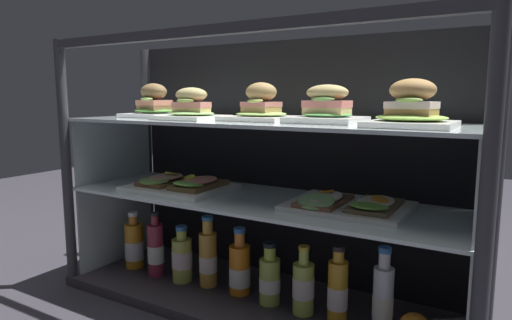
{
  "coord_description": "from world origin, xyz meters",
  "views": [
    {
      "loc": [
        0.71,
        -1.19,
        0.69
      ],
      "look_at": [
        0.0,
        0.0,
        0.49
      ],
      "focal_mm": 31.08,
      "sensor_mm": 36.0,
      "label": 1
    }
  ],
  "objects_px": {
    "plated_roll_sandwich_near_left_corner": "(262,108)",
    "plated_roll_sandwich_left_of_center": "(412,110)",
    "plated_roll_sandwich_mid_right": "(327,109)",
    "juice_bottle_back_right": "(208,258)",
    "plated_roll_sandwich_mid_left": "(191,109)",
    "plated_roll_sandwich_far_right": "(154,104)",
    "open_sandwich_tray_mid_right": "(180,184)",
    "open_sandwich_tray_far_right": "(348,204)",
    "juice_bottle_back_center": "(270,279)",
    "juice_bottle_front_fourth": "(240,269)",
    "juice_bottle_tucked_behind": "(303,286)",
    "juice_bottle_front_left_end": "(338,291)",
    "juice_bottle_near_post": "(156,250)",
    "juice_bottle_back_left": "(383,298)",
    "juice_bottle_front_middle": "(182,258)"
  },
  "relations": [
    {
      "from": "juice_bottle_near_post",
      "to": "juice_bottle_front_left_end",
      "type": "xyz_separation_m",
      "value": [
        0.69,
        0.02,
        -0.0
      ]
    },
    {
      "from": "juice_bottle_front_middle",
      "to": "juice_bottle_tucked_behind",
      "type": "bearing_deg",
      "value": 0.47
    },
    {
      "from": "juice_bottle_front_middle",
      "to": "juice_bottle_front_left_end",
      "type": "xyz_separation_m",
      "value": [
        0.57,
        0.01,
        0.01
      ]
    },
    {
      "from": "plated_roll_sandwich_mid_left",
      "to": "juice_bottle_back_center",
      "type": "distance_m",
      "value": 0.6
    },
    {
      "from": "plated_roll_sandwich_mid_left",
      "to": "plated_roll_sandwich_mid_right",
      "type": "bearing_deg",
      "value": 7.9
    },
    {
      "from": "plated_roll_sandwich_near_left_corner",
      "to": "plated_roll_sandwich_mid_right",
      "type": "distance_m",
      "value": 0.22
    },
    {
      "from": "plated_roll_sandwich_near_left_corner",
      "to": "juice_bottle_front_left_end",
      "type": "height_order",
      "value": "plated_roll_sandwich_near_left_corner"
    },
    {
      "from": "plated_roll_sandwich_far_right",
      "to": "juice_bottle_tucked_behind",
      "type": "xyz_separation_m",
      "value": [
        0.64,
        -0.06,
        -0.54
      ]
    },
    {
      "from": "plated_roll_sandwich_mid_left",
      "to": "open_sandwich_tray_far_right",
      "type": "distance_m",
      "value": 0.59
    },
    {
      "from": "plated_roll_sandwich_near_left_corner",
      "to": "plated_roll_sandwich_mid_right",
      "type": "height_order",
      "value": "plated_roll_sandwich_near_left_corner"
    },
    {
      "from": "juice_bottle_front_middle",
      "to": "juice_bottle_back_left",
      "type": "distance_m",
      "value": 0.7
    },
    {
      "from": "juice_bottle_near_post",
      "to": "juice_bottle_tucked_behind",
      "type": "distance_m",
      "value": 0.59
    },
    {
      "from": "plated_roll_sandwich_mid_right",
      "to": "juice_bottle_front_left_end",
      "type": "xyz_separation_m",
      "value": [
        0.06,
        -0.04,
        -0.52
      ]
    },
    {
      "from": "open_sandwich_tray_mid_right",
      "to": "juice_bottle_back_right",
      "type": "xyz_separation_m",
      "value": [
        0.1,
        0.02,
        -0.25
      ]
    },
    {
      "from": "plated_roll_sandwich_left_of_center",
      "to": "open_sandwich_tray_mid_right",
      "type": "relative_size",
      "value": 0.61
    },
    {
      "from": "plated_roll_sandwich_near_left_corner",
      "to": "juice_bottle_back_right",
      "type": "distance_m",
      "value": 0.55
    },
    {
      "from": "plated_roll_sandwich_mid_right",
      "to": "juice_bottle_back_center",
      "type": "distance_m",
      "value": 0.56
    },
    {
      "from": "plated_roll_sandwich_mid_left",
      "to": "plated_roll_sandwich_mid_right",
      "type": "relative_size",
      "value": 0.98
    },
    {
      "from": "plated_roll_sandwich_far_right",
      "to": "plated_roll_sandwich_left_of_center",
      "type": "bearing_deg",
      "value": -4.92
    },
    {
      "from": "plated_roll_sandwich_far_right",
      "to": "open_sandwich_tray_mid_right",
      "type": "height_order",
      "value": "plated_roll_sandwich_far_right"
    },
    {
      "from": "juice_bottle_back_right",
      "to": "juice_bottle_back_center",
      "type": "xyz_separation_m",
      "value": [
        0.25,
        -0.01,
        -0.02
      ]
    },
    {
      "from": "juice_bottle_front_middle",
      "to": "juice_bottle_back_center",
      "type": "xyz_separation_m",
      "value": [
        0.35,
        0.01,
        -0.0
      ]
    },
    {
      "from": "plated_roll_sandwich_near_left_corner",
      "to": "plated_roll_sandwich_left_of_center",
      "type": "distance_m",
      "value": 0.48
    },
    {
      "from": "plated_roll_sandwich_left_of_center",
      "to": "juice_bottle_tucked_behind",
      "type": "bearing_deg",
      "value": 176.61
    },
    {
      "from": "plated_roll_sandwich_mid_right",
      "to": "juice_bottle_back_right",
      "type": "xyz_separation_m",
      "value": [
        -0.41,
        -0.04,
        -0.51
      ]
    },
    {
      "from": "juice_bottle_front_middle",
      "to": "juice_bottle_back_center",
      "type": "relative_size",
      "value": 1.01
    },
    {
      "from": "plated_roll_sandwich_far_right",
      "to": "juice_bottle_front_middle",
      "type": "bearing_deg",
      "value": -21.01
    },
    {
      "from": "plated_roll_sandwich_near_left_corner",
      "to": "juice_bottle_back_left",
      "type": "bearing_deg",
      "value": -6.3
    },
    {
      "from": "plated_roll_sandwich_mid_left",
      "to": "plated_roll_sandwich_far_right",
      "type": "bearing_deg",
      "value": 162.44
    },
    {
      "from": "open_sandwich_tray_far_right",
      "to": "plated_roll_sandwich_mid_left",
      "type": "bearing_deg",
      "value": -174.89
    },
    {
      "from": "juice_bottle_front_fourth",
      "to": "juice_bottle_back_left",
      "type": "xyz_separation_m",
      "value": [
        0.47,
        -0.01,
        0.02
      ]
    },
    {
      "from": "juice_bottle_front_fourth",
      "to": "plated_roll_sandwich_near_left_corner",
      "type": "bearing_deg",
      "value": 33.83
    },
    {
      "from": "juice_bottle_front_fourth",
      "to": "open_sandwich_tray_mid_right",
      "type": "bearing_deg",
      "value": -175.09
    },
    {
      "from": "plated_roll_sandwich_left_of_center",
      "to": "juice_bottle_near_post",
      "type": "relative_size",
      "value": 0.88
    },
    {
      "from": "juice_bottle_front_left_end",
      "to": "plated_roll_sandwich_far_right",
      "type": "bearing_deg",
      "value": 175.81
    },
    {
      "from": "juice_bottle_near_post",
      "to": "juice_bottle_back_right",
      "type": "relative_size",
      "value": 0.95
    },
    {
      "from": "plated_roll_sandwich_far_right",
      "to": "juice_bottle_tucked_behind",
      "type": "height_order",
      "value": "plated_roll_sandwich_far_right"
    },
    {
      "from": "plated_roll_sandwich_left_of_center",
      "to": "juice_bottle_front_fourth",
      "type": "xyz_separation_m",
      "value": [
        -0.53,
        0.03,
        -0.53
      ]
    },
    {
      "from": "juice_bottle_tucked_behind",
      "to": "open_sandwich_tray_mid_right",
      "type": "bearing_deg",
      "value": -179.74
    },
    {
      "from": "juice_bottle_near_post",
      "to": "juice_bottle_back_center",
      "type": "height_order",
      "value": "juice_bottle_near_post"
    },
    {
      "from": "plated_roll_sandwich_far_right",
      "to": "plated_roll_sandwich_mid_left",
      "type": "bearing_deg",
      "value": -17.56
    },
    {
      "from": "juice_bottle_front_fourth",
      "to": "juice_bottle_tucked_behind",
      "type": "distance_m",
      "value": 0.24
    },
    {
      "from": "open_sandwich_tray_far_right",
      "to": "juice_bottle_front_left_end",
      "type": "xyz_separation_m",
      "value": [
        -0.01,
        -0.03,
        -0.25
      ]
    },
    {
      "from": "juice_bottle_front_fourth",
      "to": "plated_roll_sandwich_mid_right",
      "type": "bearing_deg",
      "value": 6.59
    },
    {
      "from": "juice_bottle_front_middle",
      "to": "plated_roll_sandwich_mid_right",
      "type": "bearing_deg",
      "value": 6.04
    },
    {
      "from": "juice_bottle_front_fourth",
      "to": "juice_bottle_tucked_behind",
      "type": "xyz_separation_m",
      "value": [
        0.24,
        -0.02,
        0.0
      ]
    },
    {
      "from": "plated_roll_sandwich_left_of_center",
      "to": "juice_bottle_near_post",
      "type": "height_order",
      "value": "plated_roll_sandwich_left_of_center"
    },
    {
      "from": "open_sandwich_tray_far_right",
      "to": "juice_bottle_near_post",
      "type": "relative_size",
      "value": 1.45
    },
    {
      "from": "plated_roll_sandwich_near_left_corner",
      "to": "juice_bottle_front_left_end",
      "type": "distance_m",
      "value": 0.6
    },
    {
      "from": "open_sandwich_tray_mid_right",
      "to": "open_sandwich_tray_far_right",
      "type": "xyz_separation_m",
      "value": [
        0.59,
        0.04,
        -0.0
      ]
    }
  ]
}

